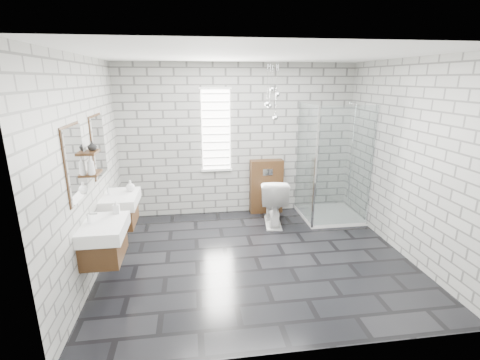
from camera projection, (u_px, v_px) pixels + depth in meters
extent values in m
cube|color=black|center=(256.00, 258.00, 4.92)|extent=(4.20, 3.60, 0.02)
cube|color=white|center=(259.00, 54.00, 4.15)|extent=(4.20, 3.60, 0.02)
cube|color=#A2A29D|center=(238.00, 141.00, 6.25)|extent=(4.20, 0.02, 2.70)
cube|color=#A2A29D|center=(299.00, 217.00, 2.81)|extent=(4.20, 0.02, 2.70)
cube|color=#A2A29D|center=(88.00, 170.00, 4.25)|extent=(0.02, 3.60, 2.70)
cube|color=#A2A29D|center=(406.00, 159.00, 4.82)|extent=(0.02, 3.60, 2.70)
cube|color=#482C16|center=(104.00, 247.00, 4.03)|extent=(0.42, 0.62, 0.30)
cube|color=silver|center=(122.00, 243.00, 4.05)|extent=(0.02, 0.35, 0.01)
cube|color=white|center=(104.00, 229.00, 3.97)|extent=(0.47, 0.70, 0.15)
cylinder|color=silver|center=(89.00, 219.00, 3.91)|extent=(0.04, 0.04, 0.12)
cylinder|color=silver|center=(93.00, 214.00, 3.91)|extent=(0.10, 0.02, 0.02)
cube|color=white|center=(75.00, 164.00, 3.73)|extent=(0.03, 0.55, 0.80)
cube|color=#482C16|center=(74.00, 164.00, 3.72)|extent=(0.01, 0.59, 0.84)
cube|color=#482C16|center=(120.00, 214.00, 4.99)|extent=(0.42, 0.62, 0.30)
cube|color=silver|center=(135.00, 212.00, 5.01)|extent=(0.02, 0.35, 0.01)
cube|color=white|center=(121.00, 200.00, 4.93)|extent=(0.47, 0.70, 0.15)
cylinder|color=silver|center=(108.00, 191.00, 4.87)|extent=(0.04, 0.04, 0.12)
cylinder|color=silver|center=(112.00, 187.00, 4.87)|extent=(0.10, 0.02, 0.02)
cube|color=white|center=(99.00, 146.00, 4.69)|extent=(0.03, 0.55, 0.80)
cube|color=#482C16|center=(98.00, 146.00, 4.68)|extent=(0.01, 0.59, 0.84)
cube|color=#482C16|center=(94.00, 173.00, 4.22)|extent=(0.14, 0.30, 0.03)
cube|color=#482C16|center=(91.00, 152.00, 4.15)|extent=(0.14, 0.30, 0.03)
cube|color=white|center=(216.00, 130.00, 6.12)|extent=(0.50, 0.02, 1.40)
cube|color=white|center=(215.00, 88.00, 5.90)|extent=(0.56, 0.04, 0.04)
cube|color=white|center=(217.00, 170.00, 6.31)|extent=(0.56, 0.04, 0.04)
cube|color=white|center=(217.00, 165.00, 6.28)|extent=(0.48, 0.01, 0.02)
cube|color=white|center=(217.00, 158.00, 6.24)|extent=(0.48, 0.01, 0.02)
cube|color=white|center=(216.00, 150.00, 6.20)|extent=(0.48, 0.01, 0.02)
cube|color=white|center=(216.00, 142.00, 6.16)|extent=(0.48, 0.01, 0.02)
cube|color=white|center=(216.00, 134.00, 6.12)|extent=(0.48, 0.01, 0.02)
cube|color=white|center=(216.00, 126.00, 6.08)|extent=(0.48, 0.01, 0.02)
cube|color=white|center=(216.00, 118.00, 6.04)|extent=(0.48, 0.01, 0.02)
cube|color=white|center=(216.00, 110.00, 6.00)|extent=(0.48, 0.01, 0.02)
cube|color=white|center=(216.00, 102.00, 5.96)|extent=(0.48, 0.01, 0.03)
cube|color=white|center=(215.00, 94.00, 5.92)|extent=(0.48, 0.01, 0.03)
cube|color=#482C16|center=(266.00, 186.00, 6.46)|extent=(0.60, 0.20, 1.00)
cube|color=silver|center=(268.00, 172.00, 6.27)|extent=(0.18, 0.01, 0.12)
cube|color=white|center=(329.00, 215.00, 6.36)|extent=(1.00, 1.00, 0.06)
cube|color=silver|center=(345.00, 169.00, 5.61)|extent=(1.00, 0.01, 2.00)
cube|color=silver|center=(306.00, 163.00, 6.01)|extent=(0.01, 1.00, 2.00)
cube|color=silver|center=(316.00, 170.00, 5.54)|extent=(0.03, 0.03, 2.00)
cube|color=silver|center=(372.00, 167.00, 5.67)|extent=(0.03, 0.03, 2.00)
cylinder|color=silver|center=(352.00, 155.00, 6.30)|extent=(0.02, 0.02, 1.80)
cylinder|color=silver|center=(352.00, 103.00, 6.04)|extent=(0.14, 0.14, 0.02)
sphere|color=silver|center=(267.00, 104.00, 5.63)|extent=(0.09, 0.09, 0.09)
cylinder|color=silver|center=(267.00, 81.00, 5.53)|extent=(0.01, 0.01, 0.62)
sphere|color=silver|center=(275.00, 118.00, 5.73)|extent=(0.09, 0.09, 0.09)
cylinder|color=silver|center=(276.00, 88.00, 5.60)|extent=(0.01, 0.01, 0.85)
sphere|color=silver|center=(272.00, 89.00, 5.73)|extent=(0.09, 0.09, 0.09)
cylinder|color=silver|center=(272.00, 74.00, 5.66)|extent=(0.01, 0.01, 0.39)
sphere|color=silver|center=(269.00, 106.00, 5.74)|extent=(0.09, 0.09, 0.09)
cylinder|color=silver|center=(270.00, 82.00, 5.64)|extent=(0.01, 0.01, 0.67)
sphere|color=silver|center=(277.00, 94.00, 5.73)|extent=(0.09, 0.09, 0.09)
cylinder|color=silver|center=(278.00, 76.00, 5.65)|extent=(0.01, 0.01, 0.48)
imported|color=white|center=(273.00, 201.00, 5.95)|extent=(0.56, 0.86, 0.82)
imported|color=#B2B2B2|center=(116.00, 207.00, 4.21)|extent=(0.08, 0.08, 0.17)
imported|color=#B2B2B2|center=(130.00, 186.00, 5.03)|extent=(0.15, 0.15, 0.16)
imported|color=#B2B2B2|center=(91.00, 165.00, 4.08)|extent=(0.10, 0.10, 0.22)
imported|color=#B2B2B2|center=(92.00, 146.00, 4.16)|extent=(0.14, 0.14, 0.11)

